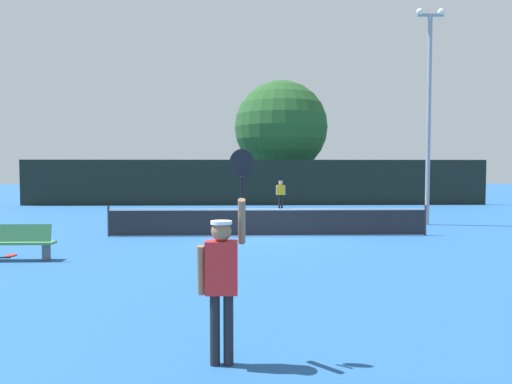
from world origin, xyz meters
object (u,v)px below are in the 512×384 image
light_pole (429,104)px  large_tree (281,128)px  player_receiving (281,192)px  courtside_bench (17,242)px  parked_car_near (222,188)px  parked_car_mid (331,189)px  tennis_ball (270,225)px  spare_racket (10,255)px  player_serving (222,269)px

light_pole → large_tree: light_pole is taller
player_receiving → courtside_bench: size_ratio=0.92×
large_tree → parked_car_near: (-4.64, 4.08, -4.70)m
parked_car_near → parked_car_mid: 9.10m
light_pole → large_tree: bearing=107.2°
parked_car_near → player_receiving: bearing=-75.0°
tennis_ball → parked_car_near: bearing=98.1°
player_receiving → courtside_bench: 17.95m
parked_car_near → parked_car_mid: size_ratio=1.01×
player_receiving → spare_racket: (-8.55, -15.37, -0.99)m
light_pole → parked_car_mid: (-0.63, 18.03, -4.30)m
large_tree → parked_car_near: size_ratio=2.07×
large_tree → spare_racket: bearing=-112.0°
player_receiving → large_tree: size_ratio=0.18×
player_receiving → parked_car_near: (-4.02, 11.40, -0.24)m
player_serving → parked_car_near: bearing=92.5°
light_pole → player_receiving: bearing=123.0°
courtside_bench → tennis_ball: bearing=46.2°
tennis_ball → parked_car_near: 20.46m
spare_racket → large_tree: 25.08m
player_serving → large_tree: (3.16, 29.92, 4.34)m
player_serving → spare_racket: (-6.00, 7.22, -1.13)m
player_serving → spare_racket: bearing=129.7°
player_receiving → spare_racket: size_ratio=3.19×
player_serving → tennis_ball: size_ratio=37.96×
courtside_bench → light_pole: bearing=29.1°
tennis_ball → large_tree: (1.77, 16.17, 5.45)m
tennis_ball → parked_car_mid: 19.35m
large_tree → parked_car_mid: large_tree is taller
player_receiving → courtside_bench: player_receiving is taller
spare_racket → courtside_bench: courtside_bench is taller
player_serving → player_receiving: player_serving is taller
tennis_ball → large_tree: size_ratio=0.01×
player_serving → courtside_bench: (-5.50, 6.56, -0.67)m
light_pole → parked_car_mid: light_pole is taller
courtside_bench → player_receiving: bearing=63.4°
player_receiving → parked_car_mid: parked_car_mid is taller
spare_racket → parked_car_near: size_ratio=0.12×
player_serving → parked_car_mid: player_serving is taller
large_tree → parked_car_near: 7.76m
tennis_ball → player_receiving: bearing=82.6°
player_receiving → large_tree: 8.60m
tennis_ball → large_tree: bearing=83.8°
tennis_ball → parked_car_mid: bearing=71.8°
spare_racket → large_tree: large_tree is taller
large_tree → parked_car_near: large_tree is taller
large_tree → player_receiving: bearing=-94.8°
parked_car_mid → player_receiving: bearing=-114.6°
player_receiving → tennis_ball: size_ratio=24.32×
player_receiving → spare_racket: player_receiving is taller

